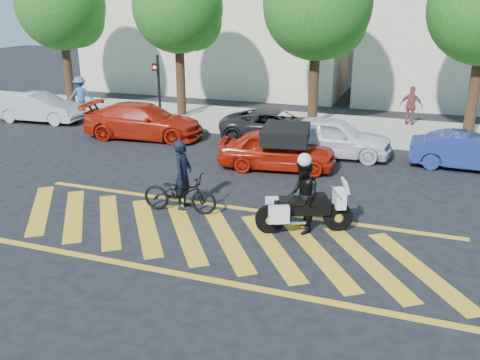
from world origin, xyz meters
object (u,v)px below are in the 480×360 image
(officer_bike, at_px, (183,175))
(officer_moto, at_px, (303,196))
(police_motorcycle, at_px, (303,210))
(parked_mid_right, at_px, (332,137))
(parked_mid_left, at_px, (276,126))
(red_convertible, at_px, (277,150))
(parked_far_left, at_px, (40,108))
(parked_right, at_px, (468,151))
(bicycle, at_px, (180,193))
(parked_left, at_px, (144,121))

(officer_bike, xyz_separation_m, officer_moto, (3.41, -0.40, -0.03))
(police_motorcycle, height_order, parked_mid_right, parked_mid_right)
(police_motorcycle, bearing_deg, parked_mid_left, 85.92)
(red_convertible, height_order, parked_mid_right, parked_mid_right)
(officer_bike, distance_m, red_convertible, 4.48)
(red_convertible, distance_m, parked_far_left, 12.86)
(parked_mid_left, height_order, parked_right, parked_mid_left)
(officer_moto, relative_size, parked_mid_right, 0.44)
(officer_bike, relative_size, police_motorcycle, 0.84)
(bicycle, relative_size, parked_right, 0.55)
(red_convertible, bearing_deg, parked_far_left, 67.03)
(officer_bike, height_order, parked_mid_right, officer_bike)
(bicycle, distance_m, parked_far_left, 13.43)
(officer_bike, height_order, officer_moto, officer_bike)
(red_convertible, xyz_separation_m, parked_mid_right, (1.49, 2.14, 0.05))
(parked_mid_right, distance_m, parked_right, 4.59)
(parked_left, height_order, parked_mid_left, parked_left)
(bicycle, distance_m, red_convertible, 4.74)
(parked_far_left, height_order, parked_mid_right, parked_mid_right)
(parked_mid_left, xyz_separation_m, parked_mid_right, (2.53, -1.40, 0.10))
(officer_moto, bearing_deg, parked_left, -153.48)
(parked_mid_left, bearing_deg, officer_moto, -166.89)
(police_motorcycle, distance_m, parked_mid_left, 8.72)
(officer_moto, height_order, parked_left, officer_moto)
(red_convertible, bearing_deg, parked_right, -79.33)
(bicycle, height_order, officer_moto, officer_moto)
(bicycle, distance_m, police_motorcycle, 3.40)
(parked_left, bearing_deg, parked_far_left, 73.46)
(police_motorcycle, height_order, parked_far_left, parked_far_left)
(parked_right, bearing_deg, police_motorcycle, 149.59)
(officer_bike, bearing_deg, bicycle, -178.32)
(parked_far_left, height_order, parked_left, parked_left)
(officer_bike, distance_m, parked_mid_right, 7.03)
(bicycle, bearing_deg, red_convertible, -22.59)
(officer_bike, height_order, police_motorcycle, officer_bike)
(officer_bike, height_order, bicycle, officer_bike)
(officer_bike, relative_size, parked_mid_right, 0.45)
(parked_far_left, relative_size, parked_mid_right, 0.97)
(officer_bike, xyz_separation_m, parked_mid_right, (2.96, 6.37, -0.24))
(parked_far_left, bearing_deg, bicycle, -129.30)
(officer_moto, height_order, parked_far_left, officer_moto)
(officer_moto, height_order, red_convertible, officer_moto)
(officer_bike, xyz_separation_m, red_convertible, (1.47, 4.22, -0.29))
(police_motorcycle, xyz_separation_m, parked_far_left, (-14.43, 7.79, 0.10))
(officer_moto, bearing_deg, parked_right, 124.34)
(parked_left, bearing_deg, bicycle, -150.82)
(officer_moto, bearing_deg, police_motorcycle, 26.62)
(officer_bike, height_order, parked_left, officer_bike)
(bicycle, xyz_separation_m, parked_left, (-4.90, 6.66, 0.18))
(parked_mid_left, bearing_deg, parked_right, -108.08)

